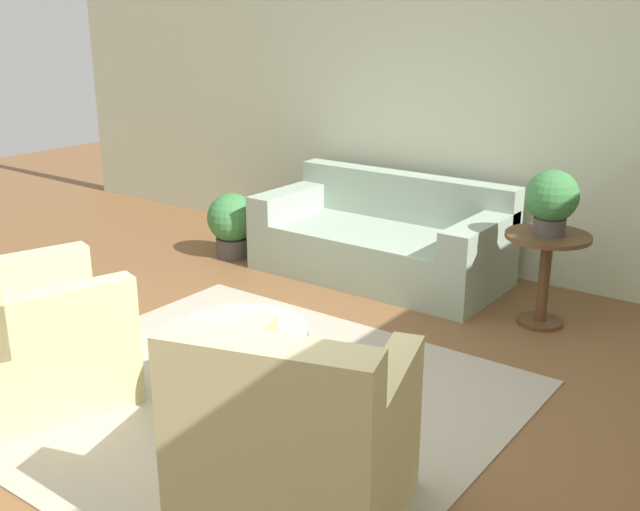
{
  "coord_description": "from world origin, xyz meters",
  "views": [
    {
      "loc": [
        2.62,
        -2.8,
        2.11
      ],
      "look_at": [
        0.15,
        0.55,
        0.75
      ],
      "focal_mm": 42.0,
      "sensor_mm": 36.0,
      "label": 1
    }
  ],
  "objects_px": {
    "side_table": "(546,262)",
    "potted_plant_on_side_table": "(552,199)",
    "couch": "(382,241)",
    "armchair_right": "(296,453)",
    "armchair_left": "(27,339)",
    "potted_plant_floor": "(232,222)",
    "ottoman_table": "(242,358)"
  },
  "relations": [
    {
      "from": "armchair_right",
      "to": "side_table",
      "type": "relative_size",
      "value": 1.64
    },
    {
      "from": "side_table",
      "to": "potted_plant_on_side_table",
      "type": "bearing_deg",
      "value": 180.0
    },
    {
      "from": "armchair_left",
      "to": "side_table",
      "type": "xyz_separation_m",
      "value": [
        1.92,
        2.78,
        0.08
      ]
    },
    {
      "from": "couch",
      "to": "armchair_right",
      "type": "xyz_separation_m",
      "value": [
        1.44,
        -3.0,
        0.08
      ]
    },
    {
      "from": "potted_plant_on_side_table",
      "to": "ottoman_table",
      "type": "bearing_deg",
      "value": -112.74
    },
    {
      "from": "ottoman_table",
      "to": "potted_plant_floor",
      "type": "xyz_separation_m",
      "value": [
        -1.91,
        1.98,
        0.01
      ]
    },
    {
      "from": "potted_plant_floor",
      "to": "couch",
      "type": "bearing_deg",
      "value": 15.89
    },
    {
      "from": "armchair_right",
      "to": "side_table",
      "type": "xyz_separation_m",
      "value": [
        0.02,
        2.78,
        0.08
      ]
    },
    {
      "from": "side_table",
      "to": "potted_plant_floor",
      "type": "bearing_deg",
      "value": -176.76
    },
    {
      "from": "potted_plant_on_side_table",
      "to": "couch",
      "type": "bearing_deg",
      "value": 171.31
    },
    {
      "from": "armchair_left",
      "to": "armchair_right",
      "type": "xyz_separation_m",
      "value": [
        1.91,
        0.0,
        0.0
      ]
    },
    {
      "from": "armchair_right",
      "to": "potted_plant_on_side_table",
      "type": "bearing_deg",
      "value": 89.66
    },
    {
      "from": "armchair_left",
      "to": "ottoman_table",
      "type": "height_order",
      "value": "armchair_left"
    },
    {
      "from": "armchair_right",
      "to": "potted_plant_floor",
      "type": "xyz_separation_m",
      "value": [
        -2.79,
        2.62,
        -0.06
      ]
    },
    {
      "from": "armchair_right",
      "to": "ottoman_table",
      "type": "distance_m",
      "value": 1.09
    },
    {
      "from": "couch",
      "to": "armchair_left",
      "type": "relative_size",
      "value": 1.88
    },
    {
      "from": "side_table",
      "to": "potted_plant_floor",
      "type": "height_order",
      "value": "side_table"
    },
    {
      "from": "couch",
      "to": "potted_plant_floor",
      "type": "bearing_deg",
      "value": -164.11
    },
    {
      "from": "side_table",
      "to": "ottoman_table",
      "type": "bearing_deg",
      "value": -112.74
    },
    {
      "from": "couch",
      "to": "armchair_left",
      "type": "height_order",
      "value": "armchair_left"
    },
    {
      "from": "armchair_left",
      "to": "armchair_right",
      "type": "bearing_deg",
      "value": 0.0
    },
    {
      "from": "armchair_left",
      "to": "ottoman_table",
      "type": "bearing_deg",
      "value": 32.06
    },
    {
      "from": "couch",
      "to": "ottoman_table",
      "type": "height_order",
      "value": "couch"
    },
    {
      "from": "armchair_right",
      "to": "potted_plant_on_side_table",
      "type": "xyz_separation_m",
      "value": [
        0.02,
        2.78,
        0.53
      ]
    },
    {
      "from": "ottoman_table",
      "to": "couch",
      "type": "bearing_deg",
      "value": 103.45
    },
    {
      "from": "couch",
      "to": "armchair_left",
      "type": "xyz_separation_m",
      "value": [
        -0.46,
        -3.0,
        0.08
      ]
    },
    {
      "from": "side_table",
      "to": "potted_plant_on_side_table",
      "type": "xyz_separation_m",
      "value": [
        -0.0,
        0.0,
        0.45
      ]
    },
    {
      "from": "side_table",
      "to": "potted_plant_on_side_table",
      "type": "height_order",
      "value": "potted_plant_on_side_table"
    },
    {
      "from": "armchair_left",
      "to": "potted_plant_floor",
      "type": "height_order",
      "value": "armchair_left"
    },
    {
      "from": "couch",
      "to": "armchair_left",
      "type": "bearing_deg",
      "value": -98.74
    },
    {
      "from": "couch",
      "to": "potted_plant_on_side_table",
      "type": "relative_size",
      "value": 4.58
    },
    {
      "from": "potted_plant_floor",
      "to": "armchair_left",
      "type": "bearing_deg",
      "value": -71.44
    }
  ]
}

